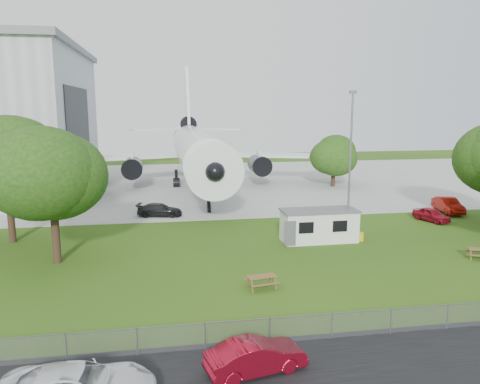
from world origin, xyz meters
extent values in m
plane|color=#3D6416|center=(0.00, 0.00, 0.00)|extent=(160.00, 160.00, 0.00)
cube|color=black|center=(0.00, -13.00, 0.01)|extent=(120.00, 8.00, 0.02)
cube|color=#B7B7B2|center=(0.00, 38.00, 0.01)|extent=(120.00, 46.00, 0.03)
cube|color=#2D3033|center=(-16.93, 33.00, 6.75)|extent=(0.16, 16.00, 12.96)
cylinder|color=white|center=(-2.00, 34.00, 5.10)|extent=(5.40, 34.00, 5.40)
cone|color=white|center=(-2.00, 15.00, 5.10)|extent=(5.40, 5.50, 5.40)
cone|color=white|center=(-2.00, 55.00, 5.90)|extent=(4.86, 9.00, 4.86)
cube|color=white|center=(-14.50, 37.20, 3.90)|extent=(21.36, 10.77, 0.36)
cube|color=white|center=(10.50, 37.20, 3.90)|extent=(21.36, 10.77, 0.36)
cube|color=white|center=(-2.00, 55.00, 11.60)|extent=(0.46, 9.96, 12.17)
cylinder|color=#515459|center=(-10.50, 33.50, 3.00)|extent=(2.50, 4.20, 2.50)
cylinder|color=#515459|center=(6.50, 33.50, 3.00)|extent=(2.50, 4.20, 2.50)
cylinder|color=#515459|center=(-2.00, 54.00, 7.90)|extent=(2.60, 4.50, 2.60)
cylinder|color=black|center=(-2.00, 18.50, 1.20)|extent=(0.36, 0.36, 2.40)
cylinder|color=black|center=(-4.80, 35.00, 1.20)|extent=(0.44, 0.44, 2.40)
cylinder|color=black|center=(0.80, 35.00, 1.20)|extent=(0.44, 0.44, 2.40)
cube|color=silver|center=(5.84, 6.46, 1.25)|extent=(6.03, 2.57, 2.50)
cube|color=#59595B|center=(5.84, 6.46, 2.56)|extent=(6.23, 2.77, 0.12)
cylinder|color=gold|center=(9.24, 5.86, 0.35)|extent=(0.50, 0.50, 0.70)
cube|color=gray|center=(0.00, -9.50, 0.00)|extent=(58.00, 0.04, 1.30)
cylinder|color=slate|center=(8.20, 6.20, 6.00)|extent=(0.16, 0.16, 12.00)
cylinder|color=#382619|center=(-18.88, 10.27, 1.95)|extent=(0.56, 0.56, 3.90)
sphere|color=#39631B|center=(-18.88, 10.27, 6.72)|extent=(8.78, 8.78, 8.78)
cylinder|color=#382619|center=(-14.19, 4.28, 1.84)|extent=(0.56, 0.56, 3.68)
sphere|color=#39631B|center=(-14.19, 4.28, 6.34)|extent=(7.70, 7.70, 7.70)
cylinder|color=#382619|center=(16.58, 31.71, 1.23)|extent=(0.56, 0.56, 2.46)
sphere|color=#39631B|center=(16.58, 31.71, 4.23)|extent=(6.73, 6.73, 6.73)
imported|color=maroon|center=(-3.10, -11.69, 0.70)|extent=(4.45, 2.40, 1.39)
imported|color=maroon|center=(18.74, 11.06, 0.63)|extent=(2.61, 4.01, 1.27)
imported|color=#900F06|center=(22.53, 14.17, 0.78)|extent=(2.33, 4.93, 1.56)
imported|color=black|center=(-7.06, 17.47, 0.65)|extent=(4.76, 2.66, 1.30)
camera|label=1|loc=(-6.70, -29.09, 10.86)|focal=35.00mm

